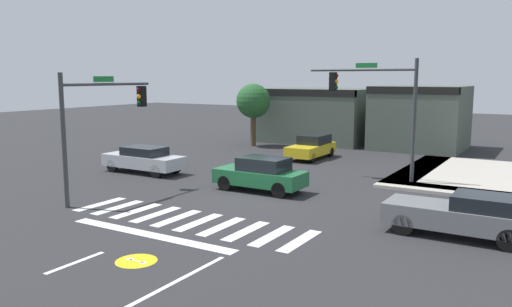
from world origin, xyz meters
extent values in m
plane|color=#2B2B2D|center=(0.00, 0.00, 0.00)|extent=(120.00, 120.00, 0.00)
cube|color=silver|center=(-4.56, -4.50, 0.00)|extent=(0.44, 2.50, 0.01)
cube|color=silver|center=(-3.55, -4.50, 0.00)|extent=(0.44, 2.50, 0.01)
cube|color=silver|center=(-2.53, -4.50, 0.00)|extent=(0.44, 2.50, 0.01)
cube|color=silver|center=(-1.52, -4.50, 0.00)|extent=(0.44, 2.50, 0.01)
cube|color=silver|center=(-0.51, -4.50, 0.00)|extent=(0.44, 2.50, 0.01)
cube|color=silver|center=(0.51, -4.50, 0.00)|extent=(0.44, 2.50, 0.01)
cube|color=silver|center=(1.52, -4.50, 0.00)|extent=(0.44, 2.50, 0.01)
cube|color=silver|center=(2.53, -4.50, 0.00)|extent=(0.44, 2.50, 0.01)
cube|color=silver|center=(3.55, -4.50, 0.00)|extent=(0.44, 2.50, 0.01)
cube|color=silver|center=(4.56, -4.50, 0.00)|extent=(0.44, 2.50, 0.01)
cube|color=white|center=(0.00, -6.50, 0.00)|extent=(6.80, 0.50, 0.01)
cube|color=white|center=(0.00, -9.50, 0.00)|extent=(0.16, 2.00, 0.01)
cylinder|color=yellow|center=(1.38, -8.52, 0.00)|extent=(1.19, 1.19, 0.01)
cylinder|color=white|center=(1.11, -8.52, 0.01)|extent=(0.19, 0.19, 0.00)
cylinder|color=white|center=(1.65, -8.52, 0.01)|extent=(0.19, 0.19, 0.00)
cube|color=white|center=(1.38, -8.52, 0.01)|extent=(0.54, 0.05, 0.00)
cube|color=#B2AA9E|center=(9.00, 5.20, 0.07)|extent=(10.00, 1.60, 0.15)
cube|color=#B2AA9E|center=(4.80, 10.00, 0.07)|extent=(1.60, 10.00, 0.15)
cube|color=#B2AA9E|center=(9.00, 10.00, 0.07)|extent=(10.00, 10.00, 0.15)
cube|color=#4C564C|center=(-5.65, 19.33, 2.13)|extent=(8.69, 6.67, 4.25)
cube|color=black|center=(-5.65, 16.20, 4.00)|extent=(8.69, 0.50, 0.50)
cube|color=#4C564C|center=(2.61, 19.03, 2.27)|extent=(6.13, 6.06, 4.53)
cube|color=black|center=(2.61, 16.20, 4.28)|extent=(6.13, 0.50, 0.50)
cylinder|color=#383A3D|center=(5.38, 6.00, 3.02)|extent=(0.18, 0.18, 6.05)
cylinder|color=#383A3D|center=(2.67, 6.00, 5.52)|extent=(5.42, 0.12, 0.12)
cube|color=black|center=(1.20, 6.00, 4.94)|extent=(0.32, 0.32, 0.95)
sphere|color=#470A0A|center=(1.37, 6.00, 5.24)|extent=(0.22, 0.22, 0.22)
sphere|color=orange|center=(1.37, 6.00, 4.94)|extent=(0.22, 0.22, 0.22)
sphere|color=#0C3814|center=(1.37, 6.00, 4.65)|extent=(0.22, 0.22, 0.22)
cube|color=#197233|center=(2.95, 6.00, 5.74)|extent=(1.10, 0.03, 0.24)
cylinder|color=#383A3D|center=(-5.29, -5.53, 2.67)|extent=(0.18, 0.18, 5.35)
cylinder|color=#383A3D|center=(-5.29, -3.12, 4.87)|extent=(0.12, 4.82, 0.12)
cube|color=black|center=(-5.29, -1.12, 4.29)|extent=(0.32, 0.32, 0.95)
sphere|color=#470A0A|center=(-5.29, -1.29, 4.59)|extent=(0.22, 0.22, 0.22)
sphere|color=orange|center=(-5.29, -1.29, 4.29)|extent=(0.22, 0.22, 0.22)
sphere|color=#0C3814|center=(-5.29, -1.29, 4.00)|extent=(0.22, 0.22, 0.22)
cube|color=#197233|center=(-5.29, -3.36, 5.09)|extent=(0.03, 1.10, 0.24)
cube|color=#1E6638|center=(-0.20, 1.00, 0.65)|extent=(4.17, 1.71, 0.67)
cube|color=black|center=(0.00, 1.00, 1.28)|extent=(2.16, 1.50, 0.59)
cylinder|color=black|center=(1.22, 1.75, 0.35)|extent=(0.69, 0.22, 0.69)
cylinder|color=black|center=(1.22, 0.26, 0.35)|extent=(0.69, 0.22, 0.69)
cylinder|color=black|center=(-1.62, 1.75, 0.35)|extent=(0.69, 0.22, 0.69)
cylinder|color=black|center=(-1.62, 0.26, 0.35)|extent=(0.69, 0.22, 0.69)
cube|color=slate|center=(8.78, -1.43, 0.66)|extent=(4.64, 1.73, 0.69)
cube|color=black|center=(9.74, -1.43, 1.24)|extent=(2.30, 1.52, 0.47)
cylinder|color=black|center=(7.20, -2.19, 0.35)|extent=(0.71, 0.22, 0.71)
cylinder|color=black|center=(7.20, -0.68, 0.35)|extent=(0.71, 0.22, 0.71)
cylinder|color=black|center=(10.36, -2.19, 0.35)|extent=(0.71, 0.22, 0.71)
cube|color=#B7BABF|center=(-7.93, 1.59, 0.65)|extent=(4.67, 1.72, 0.65)
cube|color=black|center=(-7.83, 1.59, 1.21)|extent=(2.24, 1.51, 0.46)
cylinder|color=black|center=(-6.34, 2.35, 0.36)|extent=(0.71, 0.22, 0.71)
cylinder|color=black|center=(-6.34, 0.84, 0.36)|extent=(0.71, 0.22, 0.71)
cylinder|color=black|center=(-9.52, 2.35, 0.36)|extent=(0.71, 0.22, 0.71)
cylinder|color=black|center=(-9.52, 0.84, 0.36)|extent=(0.71, 0.22, 0.71)
cube|color=gold|center=(-2.17, 10.69, 0.60)|extent=(1.73, 4.20, 0.64)
cube|color=black|center=(-2.17, 11.21, 1.20)|extent=(1.52, 2.13, 0.58)
cylinder|color=black|center=(-1.42, 9.26, 0.31)|extent=(0.22, 0.62, 0.62)
cylinder|color=black|center=(-2.93, 9.26, 0.31)|extent=(0.22, 0.62, 0.62)
cylinder|color=black|center=(-1.42, 12.12, 0.31)|extent=(0.22, 0.62, 0.62)
cylinder|color=black|center=(-2.93, 12.12, 0.31)|extent=(0.22, 0.62, 0.62)
cylinder|color=#4C3823|center=(-8.50, 14.00, 1.40)|extent=(0.36, 0.36, 2.80)
sphere|color=#235628|center=(-8.50, 14.00, 3.40)|extent=(2.57, 2.57, 2.57)
camera|label=1|loc=(11.44, -18.58, 5.17)|focal=35.69mm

